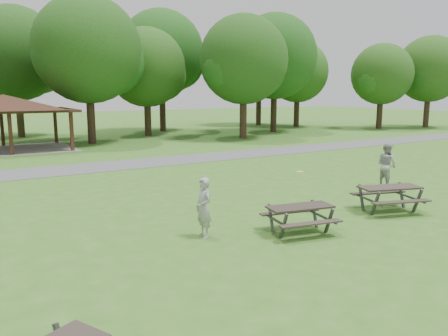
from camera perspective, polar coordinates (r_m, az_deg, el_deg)
ground at (r=11.87m, az=6.11°, el=-9.51°), size 160.00×160.00×0.00m
asphalt_path at (r=24.16m, az=-14.62°, el=0.27°), size 120.00×3.20×0.02m
pavilion at (r=32.96m, az=-26.82°, el=7.37°), size 8.60×7.01×3.76m
tree_row_e at (r=35.13m, az=-17.23°, el=14.16°), size 8.40×8.00×11.02m
tree_row_f at (r=40.28m, az=-10.00°, el=12.51°), size 7.35×7.00×9.55m
tree_row_g at (r=37.38m, az=2.67°, el=13.61°), size 7.77×7.40×10.25m
tree_row_h at (r=43.79m, az=6.72°, el=13.93°), size 8.61×8.20×11.37m
tree_row_i at (r=50.24m, az=9.64°, el=12.07°), size 7.14×6.80×9.52m
tree_row_j at (r=50.04m, az=19.94°, el=11.23°), size 6.72×6.40×8.96m
tree_deep_b at (r=42.24m, az=-25.46°, el=13.02°), size 8.40×8.00×11.13m
tree_deep_c at (r=44.77m, az=-8.08°, el=14.35°), size 8.82×8.40×11.90m
tree_deep_d at (r=52.57m, az=4.68°, el=13.29°), size 8.40×8.00×11.27m
tree_flank_right at (r=54.03m, az=25.31°, el=11.37°), size 7.56×7.20×9.97m
picnic_table_middle at (r=12.52m, az=9.90°, el=-5.73°), size 2.11×1.83×0.80m
picnic_table_far at (r=15.50m, az=20.80°, el=-3.00°), size 2.41×2.16×0.87m
frisbee_in_flight at (r=14.62m, az=9.89°, el=-0.49°), size 0.24×0.24×0.02m
frisbee_thrower at (r=11.90m, az=-2.68°, el=-5.22°), size 0.41×0.61×1.66m
frisbee_catcher at (r=19.39m, az=20.46°, el=0.37°), size 0.79×0.97×1.85m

